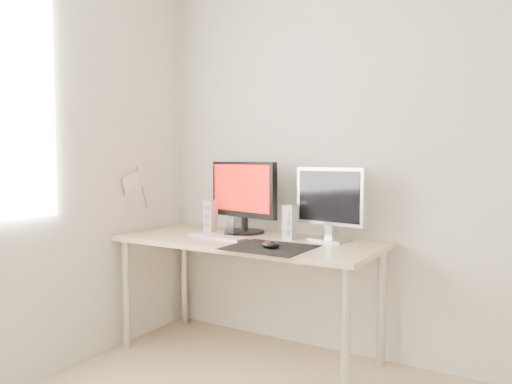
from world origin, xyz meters
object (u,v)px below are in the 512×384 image
at_px(speaker_right, 290,222).
at_px(phone_dock, 231,230).
at_px(mouse, 270,245).
at_px(main_monitor, 243,194).
at_px(desk, 248,252).
at_px(speaker_left, 210,216).
at_px(second_monitor, 330,200).
at_px(keyboard, 217,237).

xyz_separation_m(speaker_right, phone_dock, (-0.38, -0.07, -0.07)).
xyz_separation_m(mouse, main_monitor, (-0.42, 0.40, 0.23)).
height_order(desk, speaker_right, speaker_right).
bearing_deg(main_monitor, speaker_right, -8.99).
xyz_separation_m(speaker_left, speaker_right, (0.60, -0.01, 0.00)).
xyz_separation_m(desk, speaker_right, (0.22, 0.12, 0.18)).
height_order(second_monitor, speaker_right, second_monitor).
bearing_deg(desk, speaker_left, 161.10).
bearing_deg(mouse, main_monitor, 136.90).
distance_m(desk, speaker_left, 0.44).
distance_m(mouse, phone_dock, 0.51).
bearing_deg(keyboard, second_monitor, 22.85).
bearing_deg(mouse, phone_dock, 148.62).
distance_m(speaker_left, speaker_right, 0.60).
distance_m(desk, speaker_right, 0.31).
bearing_deg(mouse, second_monitor, 66.79).
xyz_separation_m(second_monitor, phone_dock, (-0.61, -0.14, -0.21)).
relative_size(desk, speaker_right, 7.67).
bearing_deg(phone_dock, desk, -16.85).
relative_size(second_monitor, speaker_left, 2.16).
height_order(desk, second_monitor, second_monitor).
height_order(keyboard, phone_dock, phone_dock).
relative_size(speaker_left, phone_dock, 1.77).
bearing_deg(desk, main_monitor, 129.69).
distance_m(speaker_right, keyboard, 0.46).
bearing_deg(mouse, keyboard, 162.70).
bearing_deg(speaker_left, keyboard, -46.12).
distance_m(mouse, speaker_right, 0.35).
bearing_deg(main_monitor, mouse, -43.10).
xyz_separation_m(desk, phone_dock, (-0.16, 0.05, 0.11)).
bearing_deg(second_monitor, speaker_left, -175.77).
relative_size(desk, speaker_left, 7.67).
relative_size(speaker_left, speaker_right, 1.00).
bearing_deg(desk, speaker_right, 28.99).
xyz_separation_m(desk, keyboard, (-0.18, -0.08, 0.09)).
distance_m(keyboard, phone_dock, 0.13).
relative_size(speaker_left, keyboard, 0.49).
bearing_deg(speaker_right, mouse, -80.57).
xyz_separation_m(second_monitor, speaker_left, (-0.83, -0.06, -0.14)).
bearing_deg(main_monitor, desk, -50.31).
xyz_separation_m(mouse, speaker_right, (-0.06, 0.34, 0.08)).
height_order(second_monitor, speaker_left, second_monitor).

